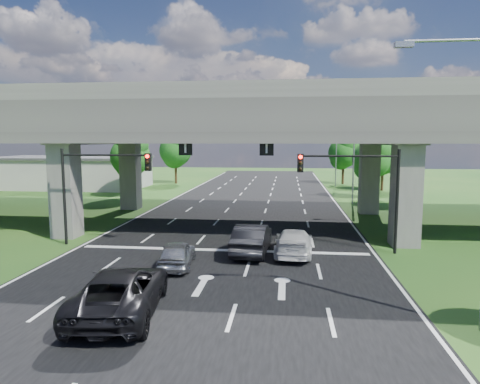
% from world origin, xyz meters
% --- Properties ---
extents(ground, '(160.00, 160.00, 0.00)m').
position_xyz_m(ground, '(0.00, 0.00, 0.00)').
color(ground, '#1D4B18').
rests_on(ground, ground).
extents(road, '(18.00, 120.00, 0.03)m').
position_xyz_m(road, '(0.00, 10.00, 0.01)').
color(road, black).
rests_on(road, ground).
extents(overpass, '(80.00, 15.00, 10.00)m').
position_xyz_m(overpass, '(0.00, 12.00, 7.92)').
color(overpass, '#34322F').
rests_on(overpass, ground).
extents(warehouse, '(20.00, 10.00, 4.00)m').
position_xyz_m(warehouse, '(-26.00, 35.00, 2.00)').
color(warehouse, '#9E9E99').
rests_on(warehouse, ground).
extents(signal_right, '(5.76, 0.54, 6.00)m').
position_xyz_m(signal_right, '(7.82, 3.94, 4.19)').
color(signal_right, black).
rests_on(signal_right, ground).
extents(signal_left, '(5.76, 0.54, 6.00)m').
position_xyz_m(signal_left, '(-7.82, 3.94, 4.19)').
color(signal_left, black).
rests_on(signal_left, ground).
extents(streetlight_near, '(3.38, 0.25, 10.00)m').
position_xyz_m(streetlight_near, '(10.10, -6.00, 5.85)').
color(streetlight_near, gray).
rests_on(streetlight_near, ground).
extents(streetlight_far, '(3.38, 0.25, 10.00)m').
position_xyz_m(streetlight_far, '(10.10, 24.00, 5.85)').
color(streetlight_far, gray).
rests_on(streetlight_far, ground).
extents(streetlight_beyond, '(3.38, 0.25, 10.00)m').
position_xyz_m(streetlight_beyond, '(10.10, 40.00, 5.85)').
color(streetlight_beyond, gray).
rests_on(streetlight_beyond, ground).
extents(tree_left_near, '(4.50, 4.50, 7.80)m').
position_xyz_m(tree_left_near, '(-13.95, 26.00, 4.82)').
color(tree_left_near, black).
rests_on(tree_left_near, ground).
extents(tree_left_mid, '(3.91, 3.90, 6.76)m').
position_xyz_m(tree_left_mid, '(-16.95, 34.00, 4.17)').
color(tree_left_mid, black).
rests_on(tree_left_mid, ground).
extents(tree_left_far, '(4.80, 4.80, 8.32)m').
position_xyz_m(tree_left_far, '(-12.95, 42.00, 5.14)').
color(tree_left_far, black).
rests_on(tree_left_far, ground).
extents(tree_right_near, '(4.20, 4.20, 7.28)m').
position_xyz_m(tree_right_near, '(13.05, 28.00, 4.50)').
color(tree_right_near, black).
rests_on(tree_right_near, ground).
extents(tree_right_mid, '(3.91, 3.90, 6.76)m').
position_xyz_m(tree_right_mid, '(16.05, 36.00, 4.17)').
color(tree_right_mid, black).
rests_on(tree_right_mid, ground).
extents(tree_right_far, '(4.50, 4.50, 7.80)m').
position_xyz_m(tree_right_far, '(12.05, 44.00, 4.82)').
color(tree_right_far, black).
rests_on(tree_right_far, ground).
extents(car_silver, '(1.99, 4.11, 1.35)m').
position_xyz_m(car_silver, '(-1.80, -0.06, 0.71)').
color(car_silver, '#96989D').
rests_on(car_silver, road).
extents(car_dark, '(2.07, 5.25, 1.70)m').
position_xyz_m(car_dark, '(1.80, 3.00, 0.88)').
color(car_dark, black).
rests_on(car_dark, road).
extents(car_white, '(2.27, 5.10, 1.45)m').
position_xyz_m(car_white, '(4.18, 3.00, 0.76)').
color(car_white, '#B4B4B4').
rests_on(car_white, road).
extents(car_trailing, '(3.60, 6.46, 1.71)m').
position_xyz_m(car_trailing, '(-2.37, -6.08, 0.88)').
color(car_trailing, black).
rests_on(car_trailing, road).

